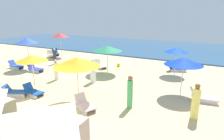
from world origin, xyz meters
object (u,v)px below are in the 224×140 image
(lounge_chair_9_0, at_px, (177,68))
(beachgoer_1, at_px, (56,70))
(umbrella_4, at_px, (27,41))
(lounge_chair_7_1, at_px, (15,92))
(umbrella_1, at_px, (60,35))
(lounge_chair_4_1, at_px, (16,66))
(beach_ball_0, at_px, (118,65))
(beachgoer_0, at_px, (55,57))
(lounge_chair_5_0, at_px, (100,65))
(lounge_chair_8_0, at_px, (85,105))
(lounge_chair_1_1, at_px, (56,53))
(lounge_chair_6_0, at_px, (203,97))
(umbrella_7, at_px, (32,58))
(umbrella_6, at_px, (184,61))
(lounge_chair_7_0, at_px, (33,91))
(lounge_chair_4_0, at_px, (35,69))
(umbrella_9, at_px, (176,50))
(lounge_chair_1_0, at_px, (51,55))
(beachgoer_3, at_px, (130,92))
(umbrella_8, at_px, (77,62))
(beachgoer_4, at_px, (93,72))
(beachgoer_2, at_px, (196,102))
(umbrella_5, at_px, (107,48))

(lounge_chair_9_0, bearing_deg, beachgoer_1, 114.25)
(umbrella_4, xyz_separation_m, lounge_chair_7_1, (4.31, -4.77, -2.25))
(umbrella_1, bearing_deg, beachgoer_1, -50.92)
(lounge_chair_4_1, bearing_deg, beach_ball_0, -57.36)
(beachgoer_0, bearing_deg, lounge_chair_9_0, -163.42)
(lounge_chair_5_0, bearing_deg, umbrella_4, 146.68)
(lounge_chair_4_1, xyz_separation_m, lounge_chair_8_0, (10.11, -3.72, 0.02))
(lounge_chair_1_1, xyz_separation_m, lounge_chair_6_0, (16.39, -6.02, -0.00))
(umbrella_7, bearing_deg, umbrella_6, 22.04)
(lounge_chair_7_0, bearing_deg, lounge_chair_9_0, -32.22)
(beachgoer_0, xyz_separation_m, beachgoer_1, (3.49, -3.59, -0.00))
(lounge_chair_4_0, height_order, lounge_chair_7_1, lounge_chair_4_0)
(lounge_chair_6_0, bearing_deg, umbrella_9, 20.16)
(lounge_chair_1_0, xyz_separation_m, beachgoer_1, (6.17, -5.72, 0.48))
(lounge_chair_1_0, height_order, beachgoer_3, beachgoer_3)
(umbrella_7, height_order, umbrella_8, umbrella_8)
(lounge_chair_1_1, bearing_deg, beachgoer_4, -87.83)
(lounge_chair_9_0, bearing_deg, umbrella_6, 175.85)
(umbrella_7, bearing_deg, beachgoer_1, 92.90)
(umbrella_8, bearing_deg, umbrella_4, 155.53)
(beachgoer_0, bearing_deg, umbrella_4, 68.64)
(lounge_chair_5_0, bearing_deg, lounge_chair_8_0, -126.42)
(umbrella_4, relative_size, lounge_chair_4_0, 1.94)
(lounge_chair_5_0, height_order, umbrella_8, umbrella_8)
(lounge_chair_7_1, relative_size, beachgoer_0, 0.99)
(lounge_chair_7_1, relative_size, umbrella_9, 0.70)
(umbrella_7, relative_size, lounge_chair_7_1, 1.48)
(lounge_chair_4_1, xyz_separation_m, lounge_chair_7_0, (6.28, -3.61, -0.01))
(lounge_chair_1_1, relative_size, umbrella_4, 0.53)
(beachgoer_2, bearing_deg, umbrella_4, -74.06)
(umbrella_4, distance_m, lounge_chair_6_0, 14.50)
(lounge_chair_4_1, xyz_separation_m, lounge_chair_5_0, (6.58, 3.66, -0.01))
(umbrella_6, bearing_deg, beachgoer_3, -124.27)
(umbrella_4, relative_size, beachgoer_0, 1.76)
(umbrella_6, relative_size, beach_ball_0, 7.03)
(lounge_chair_5_0, distance_m, lounge_chair_7_0, 7.28)
(lounge_chair_8_0, bearing_deg, umbrella_8, 77.00)
(lounge_chair_4_0, bearing_deg, umbrella_7, -131.57)
(lounge_chair_1_1, relative_size, lounge_chair_9_0, 0.87)
(lounge_chair_8_0, bearing_deg, umbrella_4, 87.58)
(beachgoer_2, height_order, beach_ball_0, beachgoer_2)
(umbrella_4, xyz_separation_m, beachgoer_0, (0.95, 2.23, -1.76))
(lounge_chair_4_1, bearing_deg, lounge_chair_1_1, 10.59)
(umbrella_7, xyz_separation_m, lounge_chair_7_0, (0.69, -0.75, -1.83))
(lounge_chair_1_1, height_order, umbrella_8, umbrella_8)
(lounge_chair_4_0, height_order, umbrella_7, umbrella_7)
(beachgoer_1, height_order, beachgoer_4, beachgoer_4)
(umbrella_5, distance_m, lounge_chair_7_1, 7.49)
(lounge_chair_4_1, relative_size, lounge_chair_5_0, 0.94)
(lounge_chair_8_0, distance_m, lounge_chair_9_0, 9.91)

